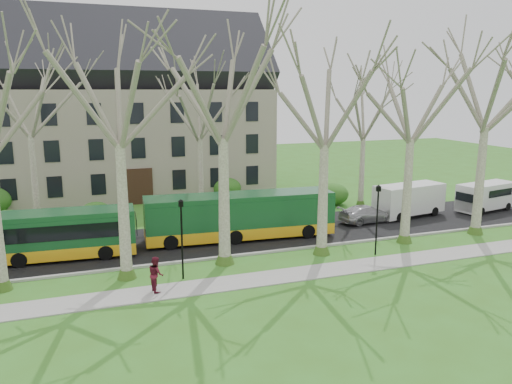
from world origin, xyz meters
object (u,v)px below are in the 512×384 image
bus_lead (32,236)px  sedan (367,214)px  bus_follow (240,216)px  pedestrian_b (156,274)px  van_b (486,197)px  van_a (409,200)px

bus_lead → sedan: size_ratio=2.61×
bus_follow → pedestrian_b: bus_follow is taller
van_b → bus_lead: bearing=170.6°
van_a → bus_lead: bearing=174.0°
bus_lead → pedestrian_b: size_ratio=6.57×
bus_follow → sedan: bus_follow is taller
van_a → pedestrian_b: bearing=-167.1°
bus_lead → sedan: bearing=5.7°
bus_lead → van_a: bearing=6.5°
bus_follow → van_a: (14.50, 1.29, -0.31)m
van_b → pedestrian_b: 29.50m
van_b → van_a: bearing=164.3°
bus_follow → van_a: 14.56m
bus_lead → van_b: bus_lead is taller
bus_follow → van_b: bearing=5.7°
bus_lead → bus_follow: bus_follow is taller
bus_lead → van_a: 27.50m
sedan → van_a: van_a is taller
bus_follow → van_b: size_ratio=2.37×
bus_follow → van_a: size_ratio=2.16×
van_b → pedestrian_b: van_b is taller
pedestrian_b → bus_lead: bearing=32.7°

